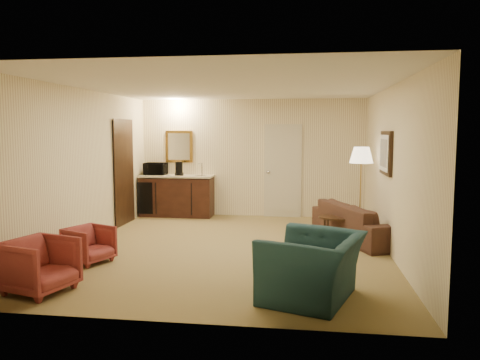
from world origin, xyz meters
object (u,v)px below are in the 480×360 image
(wetbar_cabinet, at_px, (177,196))
(rose_chair_far, at_px, (40,263))
(waste_bin, at_px, (205,211))
(sofa, at_px, (360,216))
(teal_armchair, at_px, (313,256))
(microwave, at_px, (156,167))
(coffee_table, at_px, (340,229))
(coffee_maker, at_px, (179,169))
(rose_chair_near, at_px, (89,243))
(floor_lamp, at_px, (360,191))

(wetbar_cabinet, relative_size, rose_chair_far, 2.30)
(waste_bin, bearing_deg, sofa, -28.42)
(teal_armchair, height_order, microwave, microwave)
(teal_armchair, height_order, coffee_table, teal_armchair)
(rose_chair_far, distance_m, coffee_maker, 5.09)
(sofa, relative_size, teal_armchair, 1.90)
(teal_armchair, distance_m, coffee_maker, 5.62)
(coffee_maker, bearing_deg, coffee_table, -48.92)
(coffee_table, distance_m, waste_bin, 3.36)
(wetbar_cabinet, relative_size, waste_bin, 5.49)
(microwave, bearing_deg, teal_armchair, -52.32)
(teal_armchair, xyz_separation_m, waste_bin, (-2.28, 4.79, -0.35))
(coffee_maker, bearing_deg, rose_chair_near, -114.84)
(rose_chair_near, distance_m, coffee_table, 4.15)
(teal_armchair, bearing_deg, rose_chair_near, -89.39)
(wetbar_cabinet, height_order, waste_bin, wetbar_cabinet)
(waste_bin, bearing_deg, floor_lamp, -21.34)
(coffee_table, distance_m, coffee_maker, 3.96)
(rose_chair_far, distance_m, floor_lamp, 5.58)
(teal_armchair, bearing_deg, microwave, -126.14)
(sofa, bearing_deg, floor_lamp, -29.81)
(wetbar_cabinet, bearing_deg, floor_lamp, -18.92)
(sofa, height_order, teal_armchair, teal_armchair)
(rose_chair_near, distance_m, coffee_maker, 3.85)
(sofa, bearing_deg, waste_bin, 38.04)
(wetbar_cabinet, relative_size, coffee_table, 2.21)
(teal_armchair, relative_size, coffee_maker, 3.75)
(rose_chair_far, xyz_separation_m, waste_bin, (0.90, 5.01, -0.21))
(floor_lamp, height_order, coffee_maker, floor_lamp)
(teal_armchair, bearing_deg, coffee_table, -171.19)
(rose_chair_near, bearing_deg, wetbar_cabinet, 19.71)
(wetbar_cabinet, xyz_separation_m, teal_armchair, (2.93, -4.86, 0.04))
(rose_chair_far, distance_m, microwave, 5.18)
(wetbar_cabinet, xyz_separation_m, rose_chair_near, (-0.25, -3.81, -0.17))
(wetbar_cabinet, bearing_deg, waste_bin, -6.15)
(rose_chair_near, distance_m, rose_chair_far, 1.28)
(wetbar_cabinet, bearing_deg, coffee_maker, -36.87)
(rose_chair_near, relative_size, rose_chair_far, 0.82)
(wetbar_cabinet, relative_size, floor_lamp, 1.01)
(wetbar_cabinet, distance_m, coffee_table, 3.96)
(wetbar_cabinet, height_order, microwave, microwave)
(rose_chair_near, bearing_deg, waste_bin, 9.92)
(rose_chair_far, bearing_deg, teal_armchair, -69.88)
(sofa, xyz_separation_m, rose_chair_near, (-4.05, -2.03, -0.13))
(sofa, xyz_separation_m, microwave, (-4.30, 1.82, 0.66))
(teal_armchair, relative_size, rose_chair_far, 1.60)
(wetbar_cabinet, distance_m, floor_lamp, 4.09)
(teal_armchair, bearing_deg, wetbar_cabinet, -130.02)
(wetbar_cabinet, distance_m, waste_bin, 0.72)
(microwave, distance_m, coffee_maker, 0.58)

